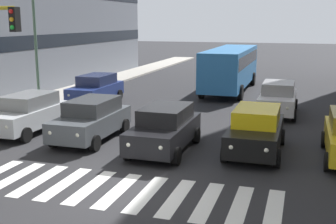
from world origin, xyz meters
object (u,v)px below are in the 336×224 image
Objects in this scene: car_row2_1 at (278,98)px; car_2 at (165,128)px; car_3 at (92,119)px; bus_behind_traffic at (231,65)px; car_row2_0 at (96,89)px; street_lamp_right at (41,27)px; car_4 at (28,113)px; car_1 at (256,130)px.

car_2 is at bearing 65.21° from car_row2_1.
bus_behind_traffic reaches higher than car_3.
car_row2_1 is 0.42× the size of bus_behind_traffic.
car_3 is at bearing -10.07° from car_2.
bus_behind_traffic is (-3.42, -14.70, 0.97)m from car_3.
bus_behind_traffic is (3.72, -7.25, 0.97)m from car_row2_1.
street_lamp_right is at bearing 42.47° from car_row2_0.
car_4 is 0.61× the size of street_lamp_right.
car_2 and car_4 have the same top height.
car_4 is 0.42× the size of bus_behind_traffic.
car_4 and car_row2_0 have the same top height.
car_3 is 1.00× the size of car_row2_0.
bus_behind_traffic is at bearing -90.00° from car_2.
car_3 is at bearing 1.30° from car_1.
car_row2_1 is (-10.73, 0.09, 0.00)m from car_row2_0.
car_row2_0 is at bearing -87.51° from car_4.
car_row2_0 is (7.01, -8.15, 0.00)m from car_2.
car_1 is 0.42× the size of bus_behind_traffic.
car_row2_1 is (-10.41, -7.21, 0.00)m from car_4.
car_row2_1 is at bearing -145.31° from car_4.
car_1 is at bearing 144.52° from car_row2_0.
street_lamp_right is at bearing -43.28° from car_3.
bus_behind_traffic is 1.44× the size of street_lamp_right.
car_2 is 1.00× the size of car_row2_1.
car_row2_0 is (10.37, -7.39, 0.00)m from car_1.
car_3 is 10.32m from car_row2_1.
car_1 is 6.78m from car_3.
bus_behind_traffic is (0.00, -15.31, 0.97)m from car_2.
car_row2_0 is (3.59, -7.54, 0.00)m from car_3.
car_2 is at bearing 146.61° from street_lamp_right.
car_row2_1 is at bearing -171.40° from street_lamp_right.
car_1 is 14.96m from bus_behind_traffic.
car_3 is at bearing 46.20° from car_row2_1.
bus_behind_traffic is (-6.69, -14.46, 0.97)m from car_4.
car_row2_1 is (-0.36, -7.30, 0.00)m from car_1.
street_lamp_right is at bearing 8.60° from car_row2_1.
car_4 is at bearing -7.25° from car_2.
car_2 and car_row2_1 have the same top height.
car_row2_0 is (0.32, -7.30, 0.00)m from car_4.
car_1 is 12.73m from car_row2_0.
car_1 is at bearing -178.70° from car_3.
car_row2_1 is at bearing -92.86° from car_1.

